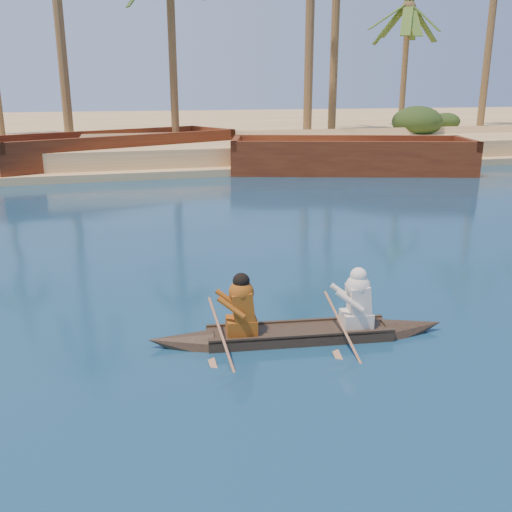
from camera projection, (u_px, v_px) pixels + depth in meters
name	position (u px, v px, depth m)	size (l,w,h in m)	color
sandy_embankment	(51.00, 133.00, 48.74)	(150.00, 51.00, 1.50)	#E2C57F
palm_grove	(28.00, 26.00, 35.66)	(110.00, 14.00, 16.00)	#3B5E21
shrub_cluster	(35.00, 141.00, 34.36)	(100.00, 6.00, 2.40)	#223D16
canoe	(300.00, 324.00, 10.06)	(5.38, 1.41, 1.47)	#382E1E
barge_mid	(114.00, 153.00, 31.50)	(14.16, 9.60, 2.25)	#642E15
barge_right	(350.00, 158.00, 30.04)	(13.00, 7.62, 2.06)	#642E15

